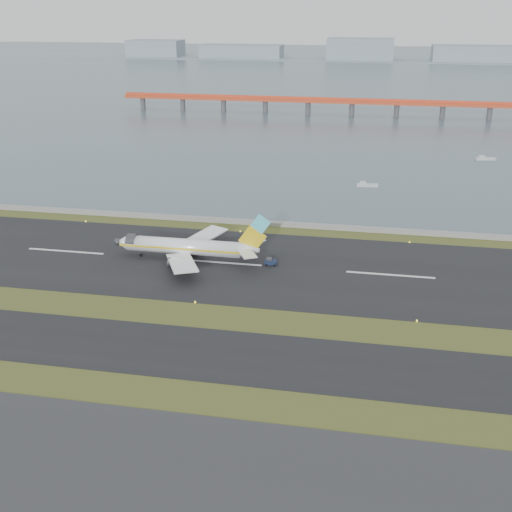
# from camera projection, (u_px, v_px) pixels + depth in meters

# --- Properties ---
(ground) EXTENTS (1000.00, 1000.00, 0.00)m
(ground) POSITION_uv_depth(u_px,v_px,m) (185.00, 319.00, 126.52)
(ground) COLOR #324217
(ground) RESTS_ON ground
(taxiway_strip) EXTENTS (1000.00, 18.00, 0.10)m
(taxiway_strip) POSITION_uv_depth(u_px,v_px,m) (166.00, 349.00, 115.55)
(taxiway_strip) COLOR black
(taxiway_strip) RESTS_ON ground
(runway_strip) EXTENTS (1000.00, 45.00, 0.10)m
(runway_strip) POSITION_uv_depth(u_px,v_px,m) (221.00, 263.00, 153.88)
(runway_strip) COLOR black
(runway_strip) RESTS_ON ground
(seawall) EXTENTS (1000.00, 2.50, 1.00)m
(seawall) POSITION_uv_depth(u_px,v_px,m) (246.00, 222.00, 181.10)
(seawall) COLOR gray
(seawall) RESTS_ON ground
(bay_water) EXTENTS (1400.00, 800.00, 1.30)m
(bay_water) POSITION_uv_depth(u_px,v_px,m) (340.00, 75.00, 546.39)
(bay_water) COLOR #42535E
(bay_water) RESTS_ON ground
(red_pier) EXTENTS (260.00, 5.00, 10.20)m
(red_pier) POSITION_uv_depth(u_px,v_px,m) (352.00, 102.00, 348.54)
(red_pier) COLOR #C64222
(red_pier) RESTS_ON ground
(far_shoreline) EXTENTS (1400.00, 80.00, 60.50)m
(far_shoreline) POSITION_uv_depth(u_px,v_px,m) (363.00, 54.00, 687.82)
(far_shoreline) COLOR #85949E
(far_shoreline) RESTS_ON ground
(airliner) EXTENTS (38.52, 32.89, 12.80)m
(airliner) POSITION_uv_depth(u_px,v_px,m) (189.00, 247.00, 154.20)
(airliner) COLOR white
(airliner) RESTS_ON ground
(pushback_tug) EXTENTS (2.96, 1.88, 1.82)m
(pushback_tug) POSITION_uv_depth(u_px,v_px,m) (270.00, 262.00, 152.12)
(pushback_tug) COLOR #141F39
(pushback_tug) RESTS_ON ground
(workboat_near) EXTENTS (7.38, 2.89, 1.75)m
(workboat_near) POSITION_uv_depth(u_px,v_px,m) (367.00, 185.00, 217.27)
(workboat_near) COLOR #BBBBC0
(workboat_near) RESTS_ON ground
(workboat_far) EXTENTS (8.05, 3.76, 1.88)m
(workboat_far) POSITION_uv_depth(u_px,v_px,m) (485.00, 158.00, 253.60)
(workboat_far) COLOR #BBBBC0
(workboat_far) RESTS_ON ground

